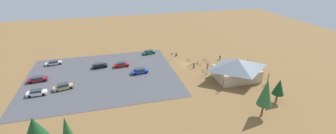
{
  "coord_description": "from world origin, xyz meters",
  "views": [
    {
      "loc": [
        22.93,
        62.91,
        28.68
      ],
      "look_at": [
        6.72,
        3.11,
        1.2
      ],
      "focal_mm": 25.03,
      "sensor_mm": 36.0,
      "label": 1
    }
  ],
  "objects_px": {
    "bicycle_purple_mid_cluster": "(199,65)",
    "visitor_at_bikes": "(225,62)",
    "bike_pavilion": "(237,68)",
    "bicycle_black_yard_right": "(204,60)",
    "pine_west": "(35,128)",
    "bicycle_silver_front_row": "(207,67)",
    "bicycle_red_yard_left": "(189,66)",
    "car_silver_front_row": "(54,63)",
    "visitor_by_pavilion": "(220,57)",
    "trash_bin": "(176,55)",
    "car_green_far_end": "(149,52)",
    "bicycle_teal_lone_west": "(193,64)",
    "lot_sign": "(172,55)",
    "bicycle_yellow_edge_north": "(208,65)",
    "car_blue_near_entry": "(140,71)",
    "car_black_aisle_side": "(100,65)",
    "bicycle_orange_near_porch": "(203,71)",
    "bicycle_white_edge_south": "(207,62)",
    "car_maroon_inner_stall": "(37,79)",
    "pine_far_west": "(266,92)",
    "car_red_mid_lot": "(121,64)",
    "bicycle_green_back_row": "(198,62)",
    "visitor_crossing_yard": "(194,65)",
    "pine_mideast": "(67,132)",
    "bicycle_blue_lone_east": "(188,60)",
    "car_tan_second_row": "(63,87)",
    "pine_midwest": "(279,87)",
    "car_white_by_curb": "(37,92)"
  },
  "relations": [
    {
      "from": "lot_sign",
      "to": "pine_midwest",
      "type": "height_order",
      "value": "pine_midwest"
    },
    {
      "from": "pine_west",
      "to": "bicycle_blue_lone_east",
      "type": "relative_size",
      "value": 4.51
    },
    {
      "from": "bicycle_red_yard_left",
      "to": "bicycle_purple_mid_cluster",
      "type": "height_order",
      "value": "bicycle_red_yard_left"
    },
    {
      "from": "bicycle_silver_front_row",
      "to": "bicycle_red_yard_left",
      "type": "xyz_separation_m",
      "value": [
        4.81,
        -2.32,
        0.0
      ]
    },
    {
      "from": "car_silver_front_row",
      "to": "car_white_by_curb",
      "type": "bearing_deg",
      "value": 87.74
    },
    {
      "from": "bicycle_teal_lone_west",
      "to": "bicycle_purple_mid_cluster",
      "type": "bearing_deg",
      "value": 149.61
    },
    {
      "from": "car_silver_front_row",
      "to": "bicycle_yellow_edge_north",
      "type": "bearing_deg",
      "value": 163.56
    },
    {
      "from": "pine_west",
      "to": "bicycle_silver_front_row",
      "type": "xyz_separation_m",
      "value": [
        -40.74,
        -23.65,
        -4.13
      ]
    },
    {
      "from": "pine_west",
      "to": "car_white_by_curb",
      "type": "bearing_deg",
      "value": -76.66
    },
    {
      "from": "bike_pavilion",
      "to": "pine_far_west",
      "type": "bearing_deg",
      "value": 77.8
    },
    {
      "from": "bike_pavilion",
      "to": "bicycle_black_yard_right",
      "type": "xyz_separation_m",
      "value": [
        3.16,
        -13.99,
        -2.8
      ]
    },
    {
      "from": "bicycle_white_edge_south",
      "to": "car_tan_second_row",
      "type": "height_order",
      "value": "car_tan_second_row"
    },
    {
      "from": "pine_mideast",
      "to": "visitor_by_pavilion",
      "type": "xyz_separation_m",
      "value": [
        -42.17,
        -31.41,
        -3.81
      ]
    },
    {
      "from": "bicycle_teal_lone_west",
      "to": "car_silver_front_row",
      "type": "distance_m",
      "value": 42.97
    },
    {
      "from": "bicycle_white_edge_south",
      "to": "car_silver_front_row",
      "type": "bearing_deg",
      "value": -13.68
    },
    {
      "from": "bike_pavilion",
      "to": "pine_far_west",
      "type": "distance_m",
      "value": 16.97
    },
    {
      "from": "bike_pavilion",
      "to": "lot_sign",
      "type": "height_order",
      "value": "bike_pavilion"
    },
    {
      "from": "bicycle_purple_mid_cluster",
      "to": "bicycle_white_edge_south",
      "type": "distance_m",
      "value": 3.37
    },
    {
      "from": "pine_far_west",
      "to": "car_tan_second_row",
      "type": "distance_m",
      "value": 46.77
    },
    {
      "from": "bicycle_red_yard_left",
      "to": "visitor_by_pavilion",
      "type": "xyz_separation_m",
      "value": [
        -11.45,
        -2.78,
        0.5
      ]
    },
    {
      "from": "pine_far_west",
      "to": "car_red_mid_lot",
      "type": "xyz_separation_m",
      "value": [
        25.63,
        -32.82,
        -4.78
      ]
    },
    {
      "from": "bicycle_red_yard_left",
      "to": "car_silver_front_row",
      "type": "height_order",
      "value": "car_silver_front_row"
    },
    {
      "from": "pine_mideast",
      "to": "pine_west",
      "type": "bearing_deg",
      "value": -26.91
    },
    {
      "from": "car_blue_near_entry",
      "to": "car_black_aisle_side",
      "type": "xyz_separation_m",
      "value": [
        10.97,
        -7.08,
        -0.01
      ]
    },
    {
      "from": "bicycle_red_yard_left",
      "to": "visitor_at_bikes",
      "type": "xyz_separation_m",
      "value": [
        -11.06,
        1.42,
        0.52
      ]
    },
    {
      "from": "pine_west",
      "to": "bicycle_blue_lone_east",
      "type": "distance_m",
      "value": 48.16
    },
    {
      "from": "bicycle_silver_front_row",
      "to": "visitor_by_pavilion",
      "type": "relative_size",
      "value": 1.02
    },
    {
      "from": "bicycle_teal_lone_west",
      "to": "car_green_far_end",
      "type": "relative_size",
      "value": 0.35
    },
    {
      "from": "car_red_mid_lot",
      "to": "visitor_crossing_yard",
      "type": "height_order",
      "value": "visitor_crossing_yard"
    },
    {
      "from": "bike_pavilion",
      "to": "pine_west",
      "type": "relative_size",
      "value": 2.01
    },
    {
      "from": "pine_mideast",
      "to": "bicycle_orange_near_porch",
      "type": "relative_size",
      "value": 4.35
    },
    {
      "from": "lot_sign",
      "to": "car_green_far_end",
      "type": "height_order",
      "value": "lot_sign"
    },
    {
      "from": "pine_west",
      "to": "car_black_aisle_side",
      "type": "xyz_separation_m",
      "value": [
        -9.74,
        -32.45,
        -3.71
      ]
    },
    {
      "from": "bicycle_orange_near_porch",
      "to": "car_green_far_end",
      "type": "height_order",
      "value": "car_green_far_end"
    },
    {
      "from": "lot_sign",
      "to": "car_red_mid_lot",
      "type": "xyz_separation_m",
      "value": [
        16.34,
        1.66,
        -0.65
      ]
    },
    {
      "from": "trash_bin",
      "to": "car_green_far_end",
      "type": "bearing_deg",
      "value": -25.79
    },
    {
      "from": "bicycle_yellow_edge_north",
      "to": "car_maroon_inner_stall",
      "type": "distance_m",
      "value": 47.88
    },
    {
      "from": "car_maroon_inner_stall",
      "to": "bicycle_purple_mid_cluster",
      "type": "bearing_deg",
      "value": 178.21
    },
    {
      "from": "bicycle_orange_near_porch",
      "to": "visitor_at_bikes",
      "type": "bearing_deg",
      "value": -160.03
    },
    {
      "from": "bicycle_purple_mid_cluster",
      "to": "visitor_at_bikes",
      "type": "distance_m",
      "value": 8.09
    },
    {
      "from": "bicycle_purple_mid_cluster",
      "to": "car_black_aisle_side",
      "type": "distance_m",
      "value": 30.02
    },
    {
      "from": "bicycle_yellow_edge_north",
      "to": "visitor_crossing_yard",
      "type": "relative_size",
      "value": 0.84
    },
    {
      "from": "car_silver_front_row",
      "to": "pine_west",
      "type": "bearing_deg",
      "value": 95.84
    },
    {
      "from": "bike_pavilion",
      "to": "bicycle_green_back_row",
      "type": "bearing_deg",
      "value": -65.78
    },
    {
      "from": "pine_west",
      "to": "bicycle_green_back_row",
      "type": "distance_m",
      "value": 48.6
    },
    {
      "from": "bike_pavilion",
      "to": "car_silver_front_row",
      "type": "xyz_separation_m",
      "value": [
        49.21,
        -23.36,
        -2.5
      ]
    },
    {
      "from": "bicycle_yellow_edge_north",
      "to": "visitor_by_pavilion",
      "type": "distance_m",
      "value": 6.85
    },
    {
      "from": "car_tan_second_row",
      "to": "visitor_by_pavilion",
      "type": "bearing_deg",
      "value": -170.7
    },
    {
      "from": "lot_sign",
      "to": "bicycle_yellow_edge_north",
      "type": "xyz_separation_m",
      "value": [
        -9.26,
        8.16,
        -1.04
      ]
    },
    {
      "from": "pine_far_west",
      "to": "car_silver_front_row",
      "type": "xyz_separation_m",
      "value": [
        45.66,
        -39.78,
        -4.85
      ]
    }
  ]
}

